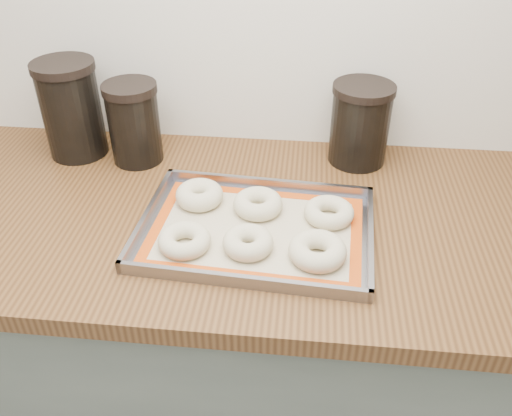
# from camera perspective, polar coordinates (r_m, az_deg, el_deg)

# --- Properties ---
(cabinet) EXTENTS (3.00, 0.65, 0.86)m
(cabinet) POSITION_cam_1_polar(r_m,az_deg,el_deg) (1.48, -4.68, -15.01)
(cabinet) COLOR #60695C
(cabinet) RESTS_ON floor
(countertop) EXTENTS (3.06, 0.68, 0.04)m
(countertop) POSITION_cam_1_polar(r_m,az_deg,el_deg) (1.17, -5.71, -0.86)
(countertop) COLOR brown
(countertop) RESTS_ON cabinet
(baking_tray) EXTENTS (0.48, 0.36, 0.03)m
(baking_tray) POSITION_cam_1_polar(r_m,az_deg,el_deg) (1.09, 0.00, -2.28)
(baking_tray) COLOR gray
(baking_tray) RESTS_ON countertop
(baking_mat) EXTENTS (0.44, 0.32, 0.00)m
(baking_mat) POSITION_cam_1_polar(r_m,az_deg,el_deg) (1.09, 0.00, -2.37)
(baking_mat) COLOR #C6B793
(baking_mat) RESTS_ON baking_tray
(bagel_front_left) EXTENTS (0.12, 0.12, 0.03)m
(bagel_front_left) POSITION_cam_1_polar(r_m,az_deg,el_deg) (1.04, -7.54, -3.41)
(bagel_front_left) COLOR beige
(bagel_front_left) RESTS_ON baking_mat
(bagel_front_mid) EXTENTS (0.13, 0.13, 0.04)m
(bagel_front_mid) POSITION_cam_1_polar(r_m,az_deg,el_deg) (1.03, -0.85, -3.65)
(bagel_front_mid) COLOR beige
(bagel_front_mid) RESTS_ON baking_mat
(bagel_front_right) EXTENTS (0.12, 0.12, 0.04)m
(bagel_front_right) POSITION_cam_1_polar(r_m,az_deg,el_deg) (1.01, 6.49, -4.50)
(bagel_front_right) COLOR beige
(bagel_front_right) RESTS_ON baking_mat
(bagel_back_left) EXTENTS (0.12, 0.12, 0.04)m
(bagel_back_left) POSITION_cam_1_polar(r_m,az_deg,el_deg) (1.16, -5.98, 1.38)
(bagel_back_left) COLOR beige
(bagel_back_left) RESTS_ON baking_mat
(bagel_back_mid) EXTENTS (0.11, 0.11, 0.04)m
(bagel_back_mid) POSITION_cam_1_polar(r_m,az_deg,el_deg) (1.13, 0.20, 0.45)
(bagel_back_mid) COLOR beige
(bagel_back_mid) RESTS_ON baking_mat
(bagel_back_right) EXTENTS (0.13, 0.13, 0.03)m
(bagel_back_right) POSITION_cam_1_polar(r_m,az_deg,el_deg) (1.12, 7.69, -0.46)
(bagel_back_right) COLOR beige
(bagel_back_right) RESTS_ON baking_mat
(canister_left) EXTENTS (0.15, 0.15, 0.23)m
(canister_left) POSITION_cam_1_polar(r_m,az_deg,el_deg) (1.38, -18.86, 9.84)
(canister_left) COLOR black
(canister_left) RESTS_ON countertop
(canister_mid) EXTENTS (0.13, 0.13, 0.19)m
(canister_mid) POSITION_cam_1_polar(r_m,az_deg,el_deg) (1.32, -12.72, 8.74)
(canister_mid) COLOR black
(canister_mid) RESTS_ON countertop
(canister_right) EXTENTS (0.14, 0.14, 0.19)m
(canister_right) POSITION_cam_1_polar(r_m,az_deg,el_deg) (1.31, 10.90, 8.71)
(canister_right) COLOR black
(canister_right) RESTS_ON countertop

